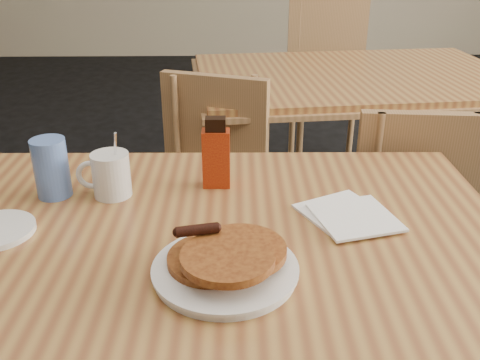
# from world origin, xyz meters

# --- Properties ---
(main_table) EXTENTS (1.34, 0.91, 0.75)m
(main_table) POSITION_xyz_m (-0.04, -0.06, 0.71)
(main_table) COLOR #A7773B
(main_table) RESTS_ON floor
(neighbor_table) EXTENTS (1.45, 1.06, 0.75)m
(neighbor_table) POSITION_xyz_m (0.56, 1.24, 0.71)
(neighbor_table) COLOR #A7773B
(neighbor_table) RESTS_ON floor
(chair_main_far) EXTENTS (0.49, 0.51, 0.86)m
(chair_main_far) POSITION_xyz_m (-0.03, 0.70, 0.51)
(chair_main_far) COLOR #9D744A
(chair_main_far) RESTS_ON floor
(chair_neighbor_far) EXTENTS (0.47, 0.47, 0.99)m
(chair_neighbor_far) POSITION_xyz_m (0.58, 2.00, 0.59)
(chair_neighbor_far) COLOR #9D744A
(chair_neighbor_far) RESTS_ON floor
(chair_neighbor_near) EXTENTS (0.41, 0.42, 0.84)m
(chair_neighbor_near) POSITION_xyz_m (0.59, 0.51, 0.50)
(chair_neighbor_near) COLOR #9D744A
(chair_neighbor_near) RESTS_ON floor
(pancake_plate) EXTENTS (0.26, 0.26, 0.08)m
(pancake_plate) POSITION_xyz_m (0.01, -0.21, 0.77)
(pancake_plate) COLOR white
(pancake_plate) RESTS_ON main_table
(coffee_mug) EXTENTS (0.12, 0.09, 0.16)m
(coffee_mug) POSITION_xyz_m (-0.25, 0.11, 0.80)
(coffee_mug) COLOR white
(coffee_mug) RESTS_ON main_table
(syrup_bottle) EXTENTS (0.06, 0.04, 0.17)m
(syrup_bottle) POSITION_xyz_m (-0.01, 0.16, 0.83)
(syrup_bottle) COLOR maroon
(syrup_bottle) RESTS_ON main_table
(napkin_stack) EXTENTS (0.23, 0.24, 0.01)m
(napkin_stack) POSITION_xyz_m (0.28, -0.00, 0.76)
(napkin_stack) COLOR white
(napkin_stack) RESTS_ON main_table
(blue_tumbler) EXTENTS (0.09, 0.09, 0.14)m
(blue_tumbler) POSITION_xyz_m (-0.38, 0.12, 0.82)
(blue_tumbler) COLOR #5478C6
(blue_tumbler) RESTS_ON main_table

